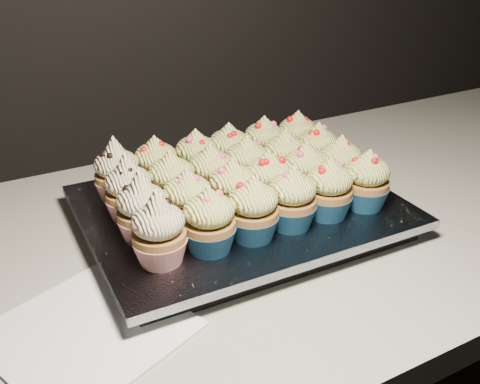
{
  "coord_description": "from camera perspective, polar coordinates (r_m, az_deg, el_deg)",
  "views": [
    {
      "loc": [
        -0.32,
        1.13,
        1.29
      ],
      "look_at": [
        -0.01,
        1.7,
        0.95
      ],
      "focal_mm": 40.0,
      "sensor_mm": 36.0,
      "label": 1
    }
  ],
  "objects": [
    {
      "name": "worktop",
      "position": [
        0.77,
        0.76,
        -4.4
      ],
      "size": [
        2.44,
        0.64,
        0.04
      ],
      "primitive_type": "cube",
      "color": "beige",
      "rests_on": "cabinet"
    },
    {
      "name": "napkin",
      "position": [
        0.6,
        -15.97,
        -14.07
      ],
      "size": [
        0.23,
        0.23,
        0.0
      ],
      "primitive_type": "cube",
      "rotation": [
        0.0,
        0.0,
        0.38
      ],
      "color": "white",
      "rests_on": "worktop"
    },
    {
      "name": "baking_tray",
      "position": [
        0.75,
        0.0,
        -2.64
      ],
      "size": [
        0.39,
        0.3,
        0.02
      ],
      "primitive_type": "cube",
      "rotation": [
        0.0,
        0.0,
        -0.02
      ],
      "color": "black",
      "rests_on": "worktop"
    },
    {
      "name": "foil_lining",
      "position": [
        0.74,
        0.0,
        -1.5
      ],
      "size": [
        0.43,
        0.34,
        0.01
      ],
      "primitive_type": "cube",
      "rotation": [
        0.0,
        0.0,
        -0.02
      ],
      "color": "silver",
      "rests_on": "baking_tray"
    },
    {
      "name": "cupcake_0",
      "position": [
        0.61,
        -8.64,
        -4.19
      ],
      "size": [
        0.06,
        0.06,
        0.1
      ],
      "color": "#AF181A",
      "rests_on": "foil_lining"
    },
    {
      "name": "cupcake_1",
      "position": [
        0.62,
        -3.3,
        -3.2
      ],
      "size": [
        0.06,
        0.06,
        0.08
      ],
      "color": "navy",
      "rests_on": "foil_lining"
    },
    {
      "name": "cupcake_2",
      "position": [
        0.64,
        1.4,
        -1.97
      ],
      "size": [
        0.06,
        0.06,
        0.08
      ],
      "color": "navy",
      "rests_on": "foil_lining"
    },
    {
      "name": "cupcake_3",
      "position": [
        0.67,
        5.53,
        -0.82
      ],
      "size": [
        0.06,
        0.06,
        0.08
      ],
      "color": "navy",
      "rests_on": "foil_lining"
    },
    {
      "name": "cupcake_4",
      "position": [
        0.7,
        9.44,
        0.23
      ],
      "size": [
        0.06,
        0.06,
        0.08
      ],
      "color": "navy",
      "rests_on": "foil_lining"
    },
    {
      "name": "cupcake_5",
      "position": [
        0.73,
        13.32,
        1.13
      ],
      "size": [
        0.06,
        0.06,
        0.08
      ],
      "color": "navy",
      "rests_on": "foil_lining"
    },
    {
      "name": "cupcake_6",
      "position": [
        0.65,
        -10.38,
        -1.88
      ],
      "size": [
        0.06,
        0.06,
        0.1
      ],
      "color": "#AF181A",
      "rests_on": "foil_lining"
    },
    {
      "name": "cupcake_7",
      "position": [
        0.67,
        -5.57,
        -1.05
      ],
      "size": [
        0.06,
        0.06,
        0.08
      ],
      "color": "navy",
      "rests_on": "foil_lining"
    },
    {
      "name": "cupcake_8",
      "position": [
        0.69,
        -0.8,
        0.14
      ],
      "size": [
        0.06,
        0.06,
        0.08
      ],
      "color": "navy",
      "rests_on": "foil_lining"
    },
    {
      "name": "cupcake_9",
      "position": [
        0.71,
        2.98,
        1.1
      ],
      "size": [
        0.06,
        0.06,
        0.08
      ],
      "color": "navy",
      "rests_on": "foil_lining"
    },
    {
      "name": "cupcake_10",
      "position": [
        0.75,
        6.91,
        2.08
      ],
      "size": [
        0.06,
        0.06,
        0.08
      ],
      "color": "navy",
      "rests_on": "foil_lining"
    },
    {
      "name": "cupcake_11",
      "position": [
        0.77,
        10.56,
        2.81
      ],
      "size": [
        0.06,
        0.06,
        0.08
      ],
      "color": "navy",
      "rests_on": "foil_lining"
    },
    {
      "name": "cupcake_12",
      "position": [
        0.7,
        -11.78,
        0.15
      ],
      "size": [
        0.06,
        0.06,
        0.1
      ],
      "color": "#AF181A",
      "rests_on": "foil_lining"
    },
    {
      "name": "cupcake_13",
      "position": [
        0.72,
        -7.32,
        1.01
      ],
      "size": [
        0.06,
        0.06,
        0.08
      ],
      "color": "navy",
      "rests_on": "foil_lining"
    },
    {
      "name": "cupcake_14",
      "position": [
        0.73,
        -3.13,
        1.86
      ],
      "size": [
        0.06,
        0.06,
        0.08
      ],
      "color": "navy",
      "rests_on": "foil_lining"
    },
    {
      "name": "cupcake_15",
      "position": [
        0.76,
        0.7,
        2.83
      ],
      "size": [
        0.06,
        0.06,
        0.08
      ],
      "color": "navy",
      "rests_on": "foil_lining"
    },
    {
      "name": "cupcake_16",
      "position": [
        0.79,
        4.73,
        3.58
      ],
      "size": [
        0.06,
        0.06,
        0.08
      ],
      "color": "navy",
      "rests_on": "foil_lining"
    },
    {
      "name": "cupcake_17",
      "position": [
        0.82,
        8.21,
        4.34
      ],
      "size": [
        0.06,
        0.06,
        0.08
      ],
      "color": "navy",
      "rests_on": "foil_lining"
    },
    {
      "name": "cupcake_18",
      "position": [
        0.75,
        -12.99,
        2.02
      ],
      "size": [
        0.06,
        0.06,
        0.1
      ],
      "color": "#AF181A",
      "rests_on": "foil_lining"
    },
    {
      "name": "cupcake_19",
      "position": [
        0.77,
        -8.91,
        2.75
      ],
      "size": [
        0.06,
        0.06,
        0.08
      ],
      "color": "navy",
      "rests_on": "foil_lining"
    },
    {
      "name": "cupcake_20",
      "position": [
        0.79,
        -4.65,
        3.57
      ],
      "size": [
        0.06,
        0.06,
        0.08
      ],
      "color": "navy",
      "rests_on": "foil_lining"
    },
    {
      "name": "cupcake_21",
      "position": [
        0.81,
        -1.17,
        4.34
      ],
      "size": [
        0.06,
        0.06,
        0.08
      ],
      "color": "navy",
      "rests_on": "foil_lining"
    },
    {
      "name": "cupcake_22",
      "position": [
        0.84,
        2.55,
        5.13
      ],
      "size": [
        0.06,
        0.06,
        0.08
      ],
      "color": "navy",
      "rests_on": "foil_lining"
    },
    {
      "name": "cupcake_23",
      "position": [
        0.86,
        6.09,
        5.73
      ],
      "size": [
        0.06,
        0.06,
        0.08
      ],
      "color": "navy",
      "rests_on": "foil_lining"
    }
  ]
}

